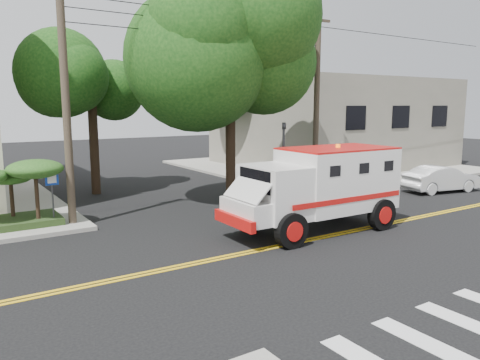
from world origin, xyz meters
TOP-DOWN VIEW (x-y plane):
  - ground at (0.00, 0.00)m, footprint 100.00×100.00m
  - sidewalk_ne at (13.50, 13.50)m, footprint 17.00×17.00m
  - building_right at (15.00, 14.00)m, footprint 14.00×12.00m
  - utility_pole_left at (-5.60, 6.00)m, footprint 0.28×0.28m
  - utility_pole_right at (6.30, 6.20)m, footprint 0.28×0.28m
  - tree_main at (1.94, 6.21)m, footprint 6.08×5.70m
  - tree_left at (-2.68, 11.79)m, footprint 4.48×4.20m
  - tree_right at (8.84, 15.77)m, footprint 4.80×4.50m
  - traffic_signal at (3.80, 5.60)m, footprint 0.15×0.18m
  - accessibility_sign at (-6.20, 6.17)m, footprint 0.45×0.10m
  - palm_planter at (-7.44, 6.62)m, footprint 3.52×2.63m
  - armored_truck at (1.56, 0.74)m, footprint 6.42×2.68m
  - parked_sedan at (11.92, 2.88)m, footprint 4.25×2.19m
  - pedestrian_a at (7.53, 6.52)m, footprint 0.69×0.48m
  - pedestrian_b at (6.93, 5.50)m, footprint 1.09×0.97m

SIDE VIEW (x-z plane):
  - ground at x=0.00m, z-range 0.00..0.00m
  - sidewalk_ne at x=13.50m, z-range 0.00..0.15m
  - parked_sedan at x=11.92m, z-range 0.00..1.33m
  - pedestrian_a at x=7.53m, z-range 0.15..1.95m
  - pedestrian_b at x=6.93m, z-range 0.15..2.02m
  - accessibility_sign at x=-6.20m, z-range 0.35..2.38m
  - palm_planter at x=-7.44m, z-range 0.47..2.82m
  - armored_truck at x=1.56m, z-range 0.20..3.10m
  - traffic_signal at x=3.80m, z-range 0.43..4.03m
  - building_right at x=15.00m, z-range 0.15..6.15m
  - utility_pole_left at x=-5.60m, z-range 0.00..9.00m
  - utility_pole_right at x=6.30m, z-range 0.00..9.00m
  - tree_left at x=-2.68m, z-range 1.88..9.58m
  - tree_right at x=8.84m, z-range 1.99..10.19m
  - tree_main at x=1.94m, z-range 2.27..12.12m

